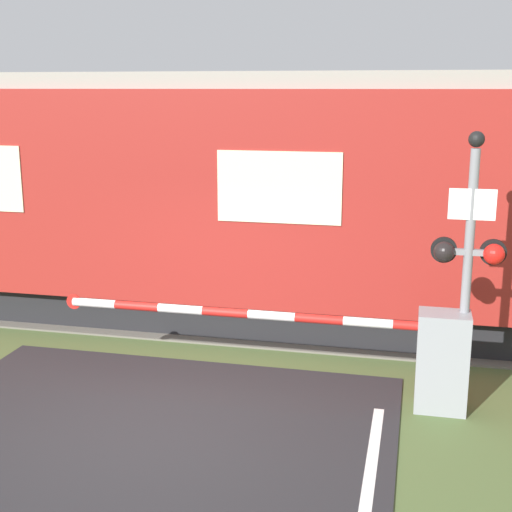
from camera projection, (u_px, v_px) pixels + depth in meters
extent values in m
plane|color=#4C6033|center=(149.00, 427.00, 8.11)|extent=(80.00, 80.00, 0.00)
cube|color=#666056|center=(241.00, 312.00, 12.17)|extent=(36.00, 3.20, 0.03)
cube|color=#595451|center=(230.00, 322.00, 11.48)|extent=(36.00, 0.08, 0.10)
cube|color=#595451|center=(251.00, 297.00, 12.84)|extent=(36.00, 0.08, 0.10)
cube|color=black|center=(296.00, 300.00, 11.90)|extent=(16.24, 2.69, 0.60)
cube|color=maroon|center=(298.00, 189.00, 11.47)|extent=(17.65, 3.16, 3.15)
cube|color=gray|center=(299.00, 81.00, 11.08)|extent=(17.30, 2.91, 0.24)
cube|color=beige|center=(279.00, 188.00, 9.90)|extent=(1.76, 0.02, 1.01)
cube|color=gray|center=(442.00, 362.00, 8.42)|extent=(0.60, 0.44, 1.21)
cylinder|color=gray|center=(444.00, 328.00, 8.32)|extent=(0.16, 0.16, 0.18)
cylinder|color=red|center=(418.00, 326.00, 8.39)|extent=(0.59, 0.11, 0.11)
cylinder|color=white|center=(368.00, 323.00, 8.52)|extent=(0.59, 0.11, 0.11)
cylinder|color=red|center=(319.00, 319.00, 8.65)|extent=(0.59, 0.11, 0.11)
cylinder|color=white|center=(271.00, 316.00, 8.77)|extent=(0.59, 0.11, 0.11)
cylinder|color=red|center=(225.00, 312.00, 8.90)|extent=(0.59, 0.11, 0.11)
cylinder|color=white|center=(181.00, 309.00, 9.03)|extent=(0.59, 0.11, 0.11)
cylinder|color=red|center=(137.00, 306.00, 9.16)|extent=(0.59, 0.11, 0.11)
cylinder|color=white|center=(95.00, 303.00, 9.29)|extent=(0.59, 0.11, 0.11)
cylinder|color=red|center=(74.00, 302.00, 9.35)|extent=(0.20, 0.02, 0.20)
cylinder|color=gray|center=(466.00, 283.00, 8.24)|extent=(0.11, 0.11, 3.11)
cube|color=gray|center=(469.00, 252.00, 8.16)|extent=(0.67, 0.07, 0.07)
sphere|color=black|center=(444.00, 252.00, 8.17)|extent=(0.24, 0.24, 0.24)
sphere|color=red|center=(494.00, 254.00, 8.05)|extent=(0.24, 0.24, 0.24)
cylinder|color=black|center=(444.00, 250.00, 8.28)|extent=(0.30, 0.06, 0.30)
cylinder|color=black|center=(493.00, 252.00, 8.16)|extent=(0.30, 0.06, 0.30)
cube|color=white|center=(472.00, 204.00, 7.99)|extent=(0.52, 0.02, 0.35)
sphere|color=black|center=(477.00, 139.00, 7.86)|extent=(0.18, 0.18, 0.18)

